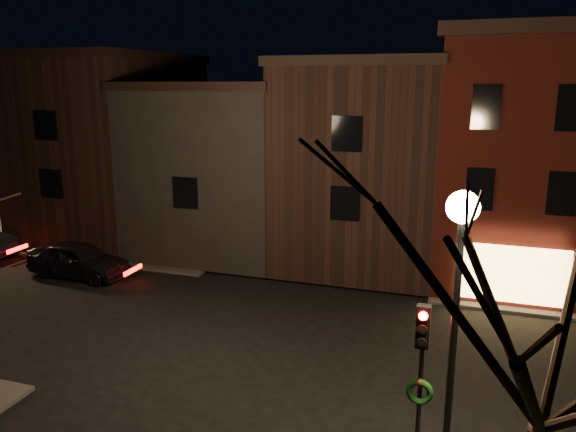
% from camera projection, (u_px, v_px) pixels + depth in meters
% --- Properties ---
extents(ground, '(120.00, 120.00, 0.00)m').
position_uv_depth(ground, '(263.00, 340.00, 18.95)').
color(ground, black).
rests_on(ground, ground).
extents(sidewalk_far_left, '(30.00, 30.00, 0.12)m').
position_uv_depth(sidewalk_far_left, '(115.00, 194.00, 43.55)').
color(sidewalk_far_left, '#2D2B28').
rests_on(sidewalk_far_left, ground).
extents(corner_building, '(6.50, 8.50, 10.50)m').
position_uv_depth(corner_building, '(516.00, 157.00, 23.98)').
color(corner_building, '#43110C').
rests_on(corner_building, ground).
extents(row_building_a, '(7.30, 10.30, 9.40)m').
position_uv_depth(row_building_a, '(369.00, 160.00, 27.06)').
color(row_building_a, black).
rests_on(row_building_a, ground).
extents(row_building_b, '(7.80, 10.30, 8.40)m').
position_uv_depth(row_building_b, '(231.00, 164.00, 29.41)').
color(row_building_b, black).
rests_on(row_building_b, ground).
extents(row_building_c, '(7.30, 10.30, 9.90)m').
position_uv_depth(row_building_c, '(113.00, 145.00, 31.47)').
color(row_building_c, black).
rests_on(row_building_c, ground).
extents(street_lamp_near, '(0.60, 0.60, 6.48)m').
position_uv_depth(street_lamp_near, '(459.00, 267.00, 10.30)').
color(street_lamp_near, black).
rests_on(street_lamp_near, sidewalk_near_right).
extents(traffic_signal, '(0.58, 0.38, 4.05)m').
position_uv_depth(traffic_signal, '(421.00, 366.00, 11.49)').
color(traffic_signal, black).
rests_on(traffic_signal, sidewalk_near_right).
extents(bare_tree_right, '(6.40, 6.40, 8.50)m').
position_uv_depth(bare_tree_right, '(560.00, 264.00, 7.37)').
color(bare_tree_right, black).
rests_on(bare_tree_right, sidewalk_near_right).
extents(parked_car_a, '(4.76, 2.04, 1.60)m').
position_uv_depth(parked_car_a, '(79.00, 259.00, 25.02)').
color(parked_car_a, black).
rests_on(parked_car_a, ground).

